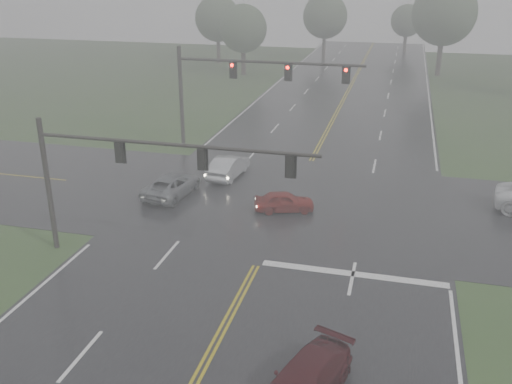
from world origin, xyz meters
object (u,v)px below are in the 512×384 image
(signal_gantry_near, at_px, (125,165))
(signal_gantry_far, at_px, (235,80))
(sedan_red, at_px, (284,211))
(car_grey, at_px, (173,195))
(sedan_silver, at_px, (229,177))

(signal_gantry_near, distance_m, signal_gantry_far, 17.52)
(sedan_red, xyz_separation_m, signal_gantry_near, (-5.98, -7.29, 4.72))
(car_grey, height_order, signal_gantry_near, signal_gantry_near)
(car_grey, bearing_deg, signal_gantry_far, -90.79)
(sedan_red, xyz_separation_m, car_grey, (-7.16, 0.64, 0.00))
(sedan_silver, bearing_deg, signal_gantry_near, 89.40)
(sedan_silver, bearing_deg, signal_gantry_far, -73.40)
(sedan_silver, bearing_deg, sedan_red, 140.72)
(sedan_red, height_order, signal_gantry_near, signal_gantry_near)
(car_grey, relative_size, signal_gantry_far, 0.34)
(sedan_red, distance_m, car_grey, 7.19)
(signal_gantry_far, bearing_deg, sedan_silver, -78.53)
(car_grey, relative_size, signal_gantry_near, 0.35)
(car_grey, xyz_separation_m, signal_gantry_near, (1.18, -7.93, 4.72))
(signal_gantry_near, relative_size, signal_gantry_far, 0.97)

